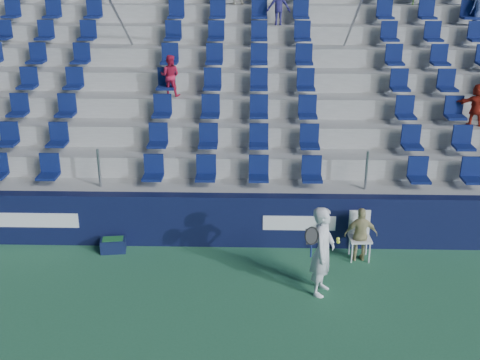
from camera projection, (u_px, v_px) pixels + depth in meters
name	position (u px, v px, depth m)	size (l,w,h in m)	color
ground	(225.00, 326.00, 10.69)	(70.00, 70.00, 0.00)	#30714B
sponsor_wall	(232.00, 220.00, 13.41)	(24.00, 0.32, 1.20)	#0F1438
grandstand	(238.00, 99.00, 17.61)	(24.00, 8.17, 6.63)	#AAAAA5
tennis_player	(323.00, 251.00, 11.41)	(0.72, 0.76, 1.80)	silver
line_judge_chair	(360.00, 232.00, 12.89)	(0.47, 0.49, 1.04)	white
line_judge	(361.00, 235.00, 12.74)	(0.70, 0.29, 1.20)	tan
ball_bin	(113.00, 244.00, 13.26)	(0.59, 0.43, 0.31)	#10183A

